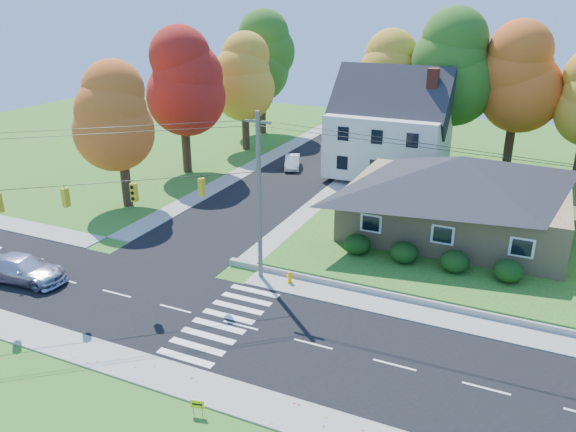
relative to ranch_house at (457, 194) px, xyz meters
name	(u,v)px	position (x,y,z in m)	size (l,w,h in m)	color
ground	(241,326)	(-8.00, -16.00, -3.27)	(120.00, 120.00, 0.00)	#3D7923
road_main	(241,326)	(-8.00, -16.00, -3.26)	(90.00, 8.00, 0.02)	black
road_cross	(299,173)	(-16.00, 10.00, -3.25)	(8.00, 44.00, 0.02)	black
sidewalk_north	(282,283)	(-8.00, -11.00, -3.23)	(90.00, 2.00, 0.08)	#9C9A90
sidewalk_south	(185,382)	(-8.00, -21.00, -3.23)	(90.00, 2.00, 0.08)	#9C9A90
lawn	(533,222)	(5.00, 5.00, -3.02)	(30.00, 30.00, 0.50)	#3D7923
ranch_house	(457,194)	(0.00, 0.00, 0.00)	(14.60, 10.60, 5.40)	tan
colonial_house	(390,129)	(-7.96, 12.00, 1.32)	(10.40, 8.40, 9.60)	silver
hedge_row	(429,257)	(-0.50, -6.20, -2.13)	(10.70, 1.70, 1.27)	#163A10
traffic_infrastructure	(248,223)	(-8.15, -14.65, 1.88)	(38.10, 10.66, 10.00)	#666059
tree_lot_0	(388,78)	(-10.00, 18.00, 5.04)	(6.72, 6.72, 12.51)	#3F2A19
tree_lot_1	(449,68)	(-4.00, 17.00, 6.35)	(7.84, 7.84, 14.60)	#3F2A19
tree_lot_2	(519,78)	(2.00, 18.00, 5.70)	(7.28, 7.28, 13.56)	#3F2A19
tree_west_0	(119,117)	(-25.00, -4.00, 3.89)	(6.16, 6.16, 11.47)	#3F2A19
tree_west_1	(182,82)	(-26.00, 6.00, 5.20)	(7.28, 7.28, 13.56)	#3F2A19
tree_west_2	(244,77)	(-25.00, 16.00, 4.54)	(6.72, 6.72, 12.51)	#3F2A19
tree_west_3	(262,57)	(-27.00, 24.00, 5.85)	(7.84, 7.84, 14.60)	#3F2A19
silver_sedan	(24,269)	(-21.95, -16.98, -2.48)	(2.14, 5.26, 1.53)	#B7B4CB
white_car	(292,162)	(-17.21, 11.14, -2.60)	(1.37, 3.92, 1.29)	silver
fire_hydrant	(290,278)	(-7.58, -10.81, -2.89)	(0.44, 0.34, 0.78)	#F2B301
yard_sign	(197,405)	(-6.37, -22.47, -2.76)	(0.56, 0.17, 0.71)	black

